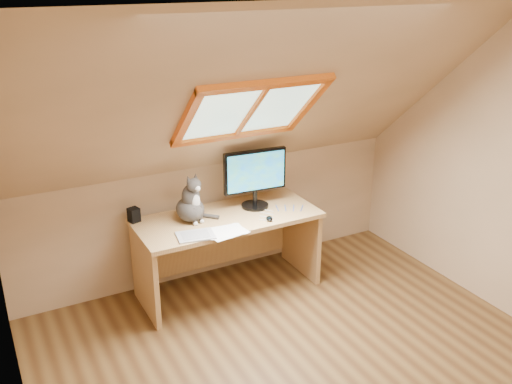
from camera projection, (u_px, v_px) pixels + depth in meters
room_shell at (345, 186)px, 3.14m from camera, size 3.52×3.52×2.41m
desk at (224, 237)px, 4.74m from camera, size 1.49×0.65×0.68m
monitor at (255, 175)px, 4.68m from camera, size 0.54×0.23×0.50m
cat at (191, 204)px, 4.48m from camera, size 0.28×0.31×0.40m
desk_speaker at (134, 215)px, 4.49m from camera, size 0.10×0.10×0.11m
graphics_tablet at (196, 236)px, 4.26m from camera, size 0.31×0.24×0.01m
mouse at (269, 219)px, 4.53m from camera, size 0.08×0.10×0.03m
papers at (219, 233)px, 4.31m from camera, size 0.33×0.27×0.00m
cables at (281, 211)px, 4.70m from camera, size 0.51×0.26×0.01m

